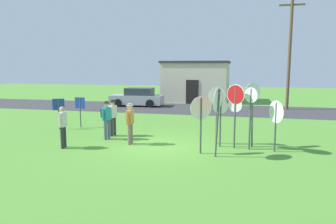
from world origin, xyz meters
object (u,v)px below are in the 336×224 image
(stop_sign_rear_right, at_px, (235,105))
(info_panel_leftmost, at_px, (80,107))
(stop_sign_nearest, at_px, (252,102))
(stop_sign_low_front, at_px, (220,115))
(stop_sign_far_back, at_px, (276,117))
(stop_sign_center_cluster, at_px, (201,114))
(stop_sign_leaning_right, at_px, (217,105))
(person_holding_notes, at_px, (113,115))
(info_panel_middle, at_px, (59,108))
(person_on_left, at_px, (106,117))
(person_in_blue, at_px, (63,125))
(person_with_sunhat, at_px, (130,121))
(stop_sign_rear_left, at_px, (218,109))
(stop_sign_tallest, at_px, (251,109))
(parked_car_on_street, at_px, (137,98))
(stop_sign_leaning_left, at_px, (235,113))
(utility_pole, at_px, (290,52))

(stop_sign_rear_right, bearing_deg, info_panel_leftmost, 162.50)
(stop_sign_rear_right, xyz_separation_m, stop_sign_nearest, (0.67, 0.45, 0.05))
(stop_sign_low_front, xyz_separation_m, stop_sign_far_back, (2.12, -0.30, 0.05))
(stop_sign_center_cluster, bearing_deg, stop_sign_low_front, 62.39)
(stop_sign_rear_right, height_order, stop_sign_nearest, stop_sign_nearest)
(stop_sign_far_back, bearing_deg, stop_sign_rear_right, 173.23)
(stop_sign_leaning_right, bearing_deg, person_holding_notes, 175.68)
(info_panel_middle, bearing_deg, stop_sign_far_back, -11.12)
(stop_sign_nearest, distance_m, person_on_left, 6.40)
(stop_sign_far_back, bearing_deg, person_in_blue, -170.42)
(person_on_left, bearing_deg, info_panel_leftmost, 137.89)
(info_panel_middle, bearing_deg, person_with_sunhat, -25.28)
(stop_sign_rear_left, bearing_deg, stop_sign_rear_right, 68.08)
(stop_sign_tallest, distance_m, info_panel_middle, 9.91)
(parked_car_on_street, xyz_separation_m, person_in_blue, (1.60, -13.84, 0.26))
(stop_sign_leaning_left, relative_size, stop_sign_rear_left, 0.78)
(stop_sign_rear_right, bearing_deg, person_with_sunhat, -175.29)
(stop_sign_far_back, xyz_separation_m, person_in_blue, (-8.26, -1.39, -0.41))
(stop_sign_tallest, xyz_separation_m, stop_sign_center_cluster, (-1.81, -1.04, -0.12))
(stop_sign_nearest, bearing_deg, parked_car_on_street, 127.29)
(parked_car_on_street, distance_m, info_panel_middle, 10.39)
(stop_sign_rear_right, relative_size, stop_sign_nearest, 0.97)
(person_holding_notes, height_order, person_with_sunhat, same)
(stop_sign_far_back, distance_m, stop_sign_leaning_left, 1.77)
(utility_pole, distance_m, stop_sign_tallest, 13.59)
(stop_sign_rear_right, height_order, stop_sign_tallest, stop_sign_rear_right)
(stop_sign_rear_left, height_order, person_in_blue, stop_sign_rear_left)
(person_holding_notes, bearing_deg, utility_pole, 52.37)
(stop_sign_nearest, relative_size, info_panel_middle, 1.65)
(stop_sign_leaning_left, relative_size, person_in_blue, 1.18)
(stop_sign_far_back, xyz_separation_m, stop_sign_center_cluster, (-2.76, -0.91, 0.15))
(utility_pole, xyz_separation_m, person_holding_notes, (-9.20, -11.93, -3.38))
(stop_sign_leaning_left, height_order, person_holding_notes, stop_sign_leaning_left)
(stop_sign_rear_left, xyz_separation_m, stop_sign_leaning_right, (-0.21, 2.05, -0.12))
(person_on_left, bearing_deg, person_in_blue, -119.48)
(stop_sign_low_front, distance_m, stop_sign_rear_left, 1.62)
(utility_pole, xyz_separation_m, stop_sign_leaning_right, (-4.31, -12.30, -2.71))
(person_on_left, height_order, person_in_blue, person_on_left)
(stop_sign_low_front, height_order, info_panel_middle, stop_sign_low_front)
(person_on_left, height_order, info_panel_middle, person_on_left)
(stop_sign_rear_right, relative_size, stop_sign_leaning_right, 1.06)
(person_on_left, bearing_deg, stop_sign_nearest, 1.62)
(stop_sign_low_front, distance_m, person_holding_notes, 5.17)
(utility_pole, xyz_separation_m, info_panel_leftmost, (-11.78, -10.32, -3.24))
(stop_sign_far_back, distance_m, stop_sign_nearest, 1.18)
(info_panel_middle, bearing_deg, utility_pole, 41.07)
(parked_car_on_street, xyz_separation_m, person_with_sunhat, (4.01, -12.61, 0.30))
(stop_sign_low_front, height_order, stop_sign_rear_left, stop_sign_rear_left)
(stop_sign_nearest, bearing_deg, person_with_sunhat, -170.78)
(stop_sign_tallest, height_order, person_on_left, stop_sign_tallest)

